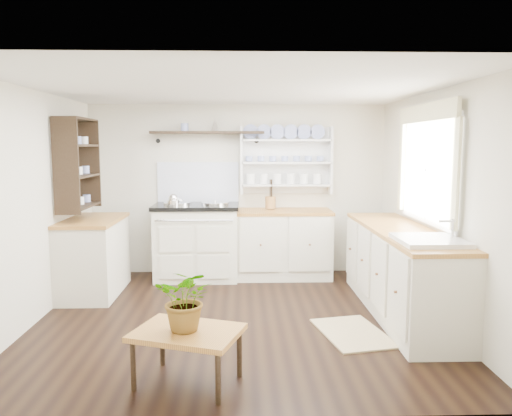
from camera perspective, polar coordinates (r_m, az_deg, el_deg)
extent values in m
cube|color=black|center=(5.22, -2.14, -12.42)|extent=(4.00, 3.80, 0.01)
cube|color=beige|center=(6.85, -2.07, 2.13)|extent=(4.00, 0.02, 2.30)
cube|color=beige|center=(5.33, 19.84, 0.27)|extent=(0.02, 3.80, 2.30)
cube|color=beige|center=(5.36, -24.11, 0.11)|extent=(0.02, 3.80, 2.30)
cube|color=white|center=(4.95, -2.27, 13.54)|extent=(4.00, 3.80, 0.01)
cube|color=white|center=(5.43, 19.02, 4.13)|extent=(0.04, 1.40, 1.00)
cube|color=white|center=(5.42, 18.83, 4.14)|extent=(0.02, 1.50, 1.10)
cube|color=beige|center=(5.42, 18.88, 10.28)|extent=(0.04, 1.55, 0.18)
cube|color=silver|center=(6.64, -6.77, -4.02)|extent=(1.06, 0.69, 0.94)
cube|color=black|center=(6.56, -6.84, 0.21)|extent=(1.10, 0.73, 0.05)
cylinder|color=silver|center=(6.59, -8.96, 0.54)|extent=(0.36, 0.36, 0.03)
cylinder|color=silver|center=(6.54, -4.71, 0.56)|extent=(0.36, 0.36, 0.03)
cylinder|color=silver|center=(6.20, -7.13, -1.43)|extent=(0.96, 0.02, 0.02)
cube|color=beige|center=(6.67, 3.11, -4.17)|extent=(1.25, 0.60, 0.88)
cube|color=brown|center=(6.60, 3.14, -0.42)|extent=(1.27, 0.63, 0.04)
cube|color=beige|center=(5.45, 16.18, -7.04)|extent=(0.60, 2.40, 0.88)
cube|color=brown|center=(5.36, 16.34, -2.47)|extent=(0.62, 2.43, 0.04)
cube|color=white|center=(4.68, 19.14, -4.96)|extent=(0.55, 0.60, 0.28)
cylinder|color=silver|center=(4.72, 21.52, -2.49)|extent=(0.02, 0.02, 0.22)
cube|color=beige|center=(6.22, -18.04, -5.36)|extent=(0.60, 1.10, 0.88)
cube|color=brown|center=(6.14, -18.20, -1.35)|extent=(0.62, 1.13, 0.04)
cube|color=white|center=(6.83, 3.40, 5.47)|extent=(1.20, 0.03, 0.90)
cube|color=white|center=(6.74, 3.47, 5.45)|extent=(1.20, 0.22, 0.02)
cylinder|color=navy|center=(6.75, 3.48, 7.74)|extent=(0.20, 0.02, 0.20)
cube|color=black|center=(6.71, -5.57, 8.58)|extent=(1.50, 0.24, 0.04)
cone|color=black|center=(6.85, -11.00, 7.53)|extent=(0.06, 0.20, 0.06)
cone|color=black|center=(6.76, 0.04, 7.67)|extent=(0.06, 0.20, 0.06)
cube|color=black|center=(6.12, -19.71, 4.87)|extent=(0.28, 0.80, 1.05)
cylinder|color=#A0703A|center=(6.66, 1.66, 0.62)|extent=(0.14, 0.14, 0.16)
cube|color=brown|center=(3.79, -7.84, -13.93)|extent=(0.89, 0.75, 0.04)
cylinder|color=black|center=(3.84, -13.86, -17.11)|extent=(0.04, 0.04, 0.37)
cylinder|color=black|center=(4.19, -10.66, -14.91)|extent=(0.04, 0.04, 0.37)
cylinder|color=black|center=(3.57, -4.36, -18.85)|extent=(0.04, 0.04, 0.37)
cylinder|color=black|center=(3.94, -1.91, -16.23)|extent=(0.04, 0.04, 0.37)
imported|color=#3F7233|center=(3.71, -7.91, -10.27)|extent=(0.49, 0.44, 0.47)
cube|color=olive|center=(4.89, 11.00, -13.84)|extent=(0.71, 0.94, 0.02)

